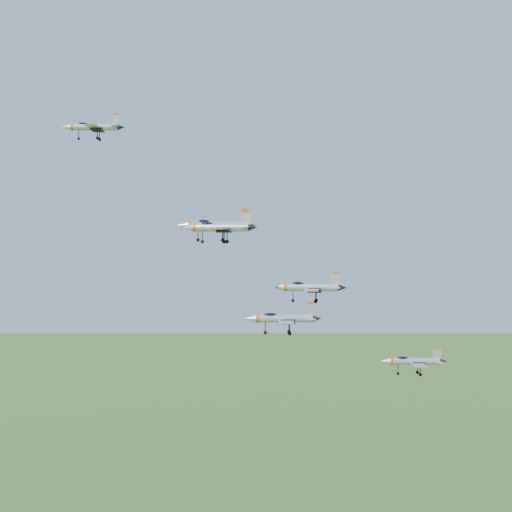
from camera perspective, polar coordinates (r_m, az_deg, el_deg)
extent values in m
cylinder|color=#A7ABB4|center=(129.27, -12.81, 10.02)|extent=(8.21, 2.05, 1.17)
cone|color=#A7ABB4|center=(130.31, -14.95, 9.94)|extent=(1.74, 1.34, 1.17)
cone|color=black|center=(128.44, -10.72, 10.09)|extent=(1.37, 1.13, 1.00)
ellipsoid|color=black|center=(129.73, -13.69, 10.18)|extent=(2.07, 1.06, 0.75)
cube|color=#A7ABB4|center=(126.75, -12.96, 10.09)|extent=(2.50, 4.18, 0.13)
cube|color=#A7ABB4|center=(131.66, -12.51, 9.77)|extent=(2.50, 4.18, 0.13)
cube|color=#A7ABB4|center=(128.78, -11.17, 10.61)|extent=(1.36, 0.26, 1.90)
cube|color=#CA500E|center=(128.94, -11.17, 11.05)|extent=(1.00, 0.23, 0.32)
cylinder|color=#A7ABB4|center=(117.45, -3.10, 2.46)|extent=(9.71, 2.38, 1.39)
cone|color=#A7ABB4|center=(117.73, -5.91, 2.45)|extent=(2.06, 1.58, 1.39)
cone|color=black|center=(117.45, -0.38, 2.46)|extent=(1.61, 1.33, 1.18)
ellipsoid|color=black|center=(117.54, -4.24, 2.71)|extent=(2.44, 1.24, 0.88)
cube|color=#A7ABB4|center=(114.45, -3.03, 2.34)|extent=(2.93, 4.93, 0.15)
cube|color=#A7ABB4|center=(120.43, -2.96, 2.31)|extent=(2.93, 4.93, 0.15)
cube|color=#A7ABB4|center=(117.46, -0.96, 3.16)|extent=(1.61, 0.29, 2.25)
cube|color=#CA500E|center=(117.49, -0.96, 3.74)|extent=(1.19, 0.27, 0.37)
cylinder|color=#A7ABB4|center=(96.73, -2.84, 2.29)|extent=(7.69, 3.36, 1.11)
cone|color=#A7ABB4|center=(97.84, -5.49, 2.28)|extent=(1.80, 1.52, 1.11)
cone|color=black|center=(95.86, -0.24, 2.30)|extent=(1.43, 1.26, 0.95)
ellipsoid|color=black|center=(97.16, -3.93, 2.54)|extent=(2.04, 1.33, 0.71)
cube|color=#A7ABB4|center=(94.35, -3.06, 2.18)|extent=(3.01, 4.19, 0.12)
cube|color=#A7ABB4|center=(99.03, -2.44, 2.15)|extent=(3.01, 4.19, 0.12)
cube|color=#A7ABB4|center=(96.05, -0.80, 2.99)|extent=(1.26, 0.48, 1.80)
cube|color=#CA500E|center=(96.07, -0.80, 3.55)|extent=(0.94, 0.40, 0.30)
cylinder|color=#A7ABB4|center=(123.10, 4.43, -2.51)|extent=(9.40, 3.71, 1.35)
cone|color=#A7ABB4|center=(123.50, 1.82, -2.50)|extent=(2.16, 1.79, 1.35)
cone|color=black|center=(122.96, 6.95, -2.53)|extent=(1.70, 1.49, 1.15)
ellipsoid|color=black|center=(123.20, 3.37, -2.27)|extent=(2.46, 1.53, 0.86)
cube|color=#A7ABB4|center=(120.21, 4.46, -2.74)|extent=(3.49, 5.04, 0.15)
cube|color=#A7ABB4|center=(126.01, 4.59, -2.54)|extent=(3.49, 5.04, 0.15)
cube|color=#A7ABB4|center=(122.87, 6.42, -1.87)|extent=(1.54, 0.52, 2.19)
cube|color=#CA500E|center=(122.81, 6.42, -1.34)|extent=(1.14, 0.43, 0.36)
cylinder|color=#A7ABB4|center=(100.79, 2.27, -5.02)|extent=(8.11, 2.22, 1.16)
cone|color=#A7ABB4|center=(100.72, -0.47, -5.02)|extent=(1.75, 1.36, 1.16)
cone|color=black|center=(101.08, 4.91, -5.01)|extent=(1.37, 1.14, 0.99)
ellipsoid|color=black|center=(100.68, 1.16, -4.78)|extent=(2.06, 1.09, 0.74)
cube|color=#A7ABB4|center=(98.35, 2.44, -5.32)|extent=(2.56, 4.16, 0.12)
cube|color=#A7ABB4|center=(103.30, 2.32, -4.98)|extent=(2.56, 4.16, 0.12)
cube|color=#A7ABB4|center=(100.86, 4.36, -4.33)|extent=(1.34, 0.29, 1.87)
cube|color=#CA500E|center=(100.77, 4.36, -3.78)|extent=(0.99, 0.26, 0.31)
cylinder|color=#A7ABB4|center=(120.16, 12.57, -8.22)|extent=(8.16, 2.22, 1.17)
cone|color=#A7ABB4|center=(119.20, 10.27, -8.29)|extent=(1.75, 1.37, 1.17)
cone|color=black|center=(121.25, 14.74, -8.15)|extent=(1.38, 1.15, 0.99)
ellipsoid|color=black|center=(119.67, 11.64, -8.04)|extent=(2.07, 1.09, 0.74)
cube|color=#A7ABB4|center=(117.82, 12.92, -8.53)|extent=(2.56, 4.18, 0.13)
cube|color=#A7ABB4|center=(122.65, 12.39, -8.12)|extent=(2.56, 4.18, 0.13)
cube|color=#A7ABB4|center=(120.81, 14.29, -7.60)|extent=(1.35, 0.28, 1.88)
cube|color=#CA500E|center=(120.66, 14.29, -7.13)|extent=(0.99, 0.25, 0.31)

